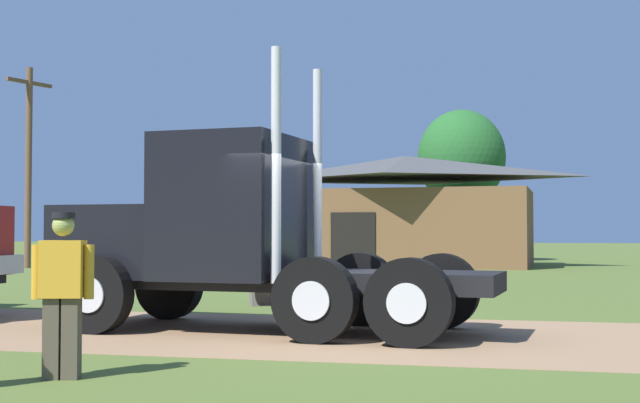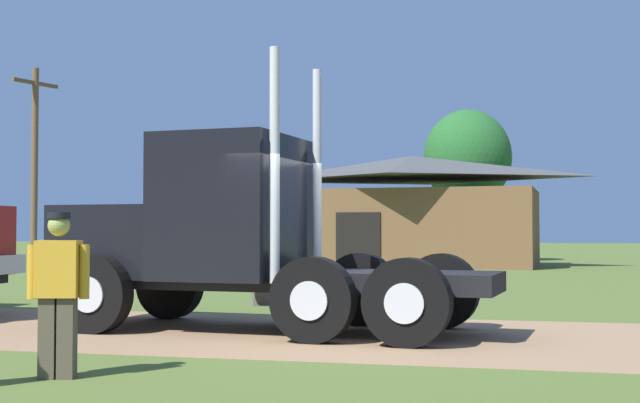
% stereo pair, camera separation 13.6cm
% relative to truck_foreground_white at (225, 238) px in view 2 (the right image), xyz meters
% --- Properties ---
extents(ground_plane, '(200.00, 200.00, 0.00)m').
position_rel_truck_foreground_white_xyz_m(ground_plane, '(1.68, -0.30, -1.35)').
color(ground_plane, '#55682B').
extents(dirt_track, '(120.00, 5.10, 0.01)m').
position_rel_truck_foreground_white_xyz_m(dirt_track, '(1.68, -0.30, -1.34)').
color(dirt_track, '#9F7854').
rests_on(dirt_track, ground_plane).
extents(truck_foreground_white, '(6.78, 3.01, 3.96)m').
position_rel_truck_foreground_white_xyz_m(truck_foreground_white, '(0.00, 0.00, 0.00)').
color(truck_foreground_white, black).
rests_on(truck_foreground_white, ground_plane).
extents(visitor_by_barrel, '(0.60, 0.35, 1.64)m').
position_rel_truck_foreground_white_xyz_m(visitor_by_barrel, '(-0.10, -4.49, -0.46)').
color(visitor_by_barrel, gold).
rests_on(visitor_by_barrel, ground_plane).
extents(visitor_far_side, '(0.43, 0.57, 1.61)m').
position_rel_truck_foreground_white_xyz_m(visitor_far_side, '(-0.79, 3.97, -0.48)').
color(visitor_far_side, '#264C8C').
rests_on(visitor_far_side, ground_plane).
extents(shed_building, '(11.09, 6.91, 4.65)m').
position_rel_truck_foreground_white_xyz_m(shed_building, '(-0.58, 24.36, 0.89)').
color(shed_building, brown).
rests_on(shed_building, ground_plane).
extents(utility_pole_near, '(0.80, 2.14, 7.97)m').
position_rel_truck_foreground_white_xyz_m(utility_pole_near, '(-14.82, 18.56, 2.89)').
color(utility_pole_near, brown).
rests_on(utility_pole_near, ground_plane).
extents(tree_left, '(3.66, 3.66, 6.33)m').
position_rel_truck_foreground_white_xyz_m(tree_left, '(-10.09, 32.57, 2.94)').
color(tree_left, '#513823').
rests_on(tree_left, ground_plane).
extents(tree_mid, '(4.25, 4.25, 7.36)m').
position_rel_truck_foreground_white_xyz_m(tree_mid, '(1.36, 30.33, 3.66)').
color(tree_mid, '#513823').
rests_on(tree_mid, ground_plane).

